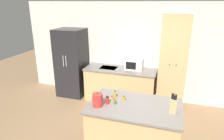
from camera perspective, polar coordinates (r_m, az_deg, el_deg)
The scene contains 13 objects.
wall_back at distance 5.39m, azimuth 10.66°, elevation 4.81°, with size 7.20×0.06×2.60m.
refrigerator at distance 5.76m, azimuth -11.43°, elevation 2.05°, with size 0.76×0.73×1.90m.
back_counter at distance 5.44m, azimuth 2.35°, elevation -4.14°, with size 1.89×0.71×0.90m.
pantry_cabinet at distance 5.10m, azimuth 16.99°, elevation 1.86°, with size 0.64×0.58×2.32m.
kitchen_island at distance 3.70m, azimuth 6.27°, elevation -16.17°, with size 1.56×1.01×0.93m.
microwave at distance 5.28m, azimuth 6.40°, elevation 1.79°, with size 0.44×0.40×0.27m.
knife_block at distance 3.30m, azimuth 17.08°, elevation -9.68°, with size 0.10×0.09×0.34m.
spice_bottle_tall_dark at distance 3.44m, azimuth -1.34°, elevation -8.66°, with size 0.06×0.06×0.14m.
spice_bottle_short_red at distance 3.57m, azimuth -0.04°, elevation -8.09°, with size 0.04×0.04×0.08m.
spice_bottle_amber_oil at distance 3.45m, azimuth 0.89°, elevation -9.10°, with size 0.04×0.04×0.08m.
spice_bottle_green_herb at distance 3.65m, azimuth 0.86°, elevation -6.96°, with size 0.05×0.05×0.14m.
spice_bottle_pale_salt at distance 3.58m, azimuth 3.37°, elevation -8.09°, with size 0.06×0.06×0.08m.
kettle at distance 3.37m, azimuth -4.13°, elevation -8.52°, with size 0.17×0.17×0.25m.
Camera 1 is at (0.58, -2.87, 2.59)m, focal length 32.00 mm.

